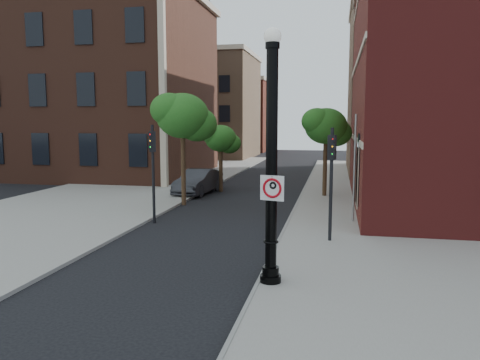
% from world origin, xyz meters
% --- Properties ---
extents(ground, '(120.00, 120.00, 0.00)m').
position_xyz_m(ground, '(0.00, 0.00, 0.00)').
color(ground, black).
rests_on(ground, ground).
extents(sidewalk_right, '(8.00, 60.00, 0.12)m').
position_xyz_m(sidewalk_right, '(6.00, 10.00, 0.06)').
color(sidewalk_right, gray).
rests_on(sidewalk_right, ground).
extents(sidewalk_left, '(10.00, 50.00, 0.12)m').
position_xyz_m(sidewalk_left, '(-9.00, 18.00, 0.06)').
color(sidewalk_left, gray).
rests_on(sidewalk_left, ground).
extents(curb_edge, '(0.10, 60.00, 0.14)m').
position_xyz_m(curb_edge, '(2.05, 10.00, 0.07)').
color(curb_edge, gray).
rests_on(curb_edge, ground).
extents(victorian_building, '(18.60, 14.60, 17.95)m').
position_xyz_m(victorian_building, '(-16.00, 23.97, 8.74)').
color(victorian_building, '#572E20').
rests_on(victorian_building, ground).
extents(bg_building_tan_a, '(12.00, 12.00, 12.00)m').
position_xyz_m(bg_building_tan_a, '(-12.00, 44.00, 6.00)').
color(bg_building_tan_a, '#8A674B').
rests_on(bg_building_tan_a, ground).
extents(bg_building_red, '(12.00, 12.00, 10.00)m').
position_xyz_m(bg_building_red, '(-12.00, 58.00, 5.00)').
color(bg_building_red, maroon).
rests_on(bg_building_red, ground).
extents(lamppost, '(0.57, 0.57, 6.77)m').
position_xyz_m(lamppost, '(2.38, 0.23, 3.13)').
color(lamppost, black).
rests_on(lamppost, ground).
extents(no_parking_sign, '(0.64, 0.19, 0.66)m').
position_xyz_m(no_parking_sign, '(2.42, 0.06, 2.70)').
color(no_parking_sign, white).
rests_on(no_parking_sign, ground).
extents(parked_car, '(2.07, 4.70, 1.50)m').
position_xyz_m(parked_car, '(-4.19, 15.31, 0.75)').
color(parked_car, '#2B2B30').
rests_on(parked_car, ground).
extents(traffic_signal_left, '(0.33, 0.37, 4.26)m').
position_xyz_m(traffic_signal_left, '(-3.69, 6.98, 2.87)').
color(traffic_signal_left, black).
rests_on(traffic_signal_left, ground).
extents(traffic_signal_right, '(0.32, 0.37, 4.19)m').
position_xyz_m(traffic_signal_right, '(3.87, 5.02, 2.82)').
color(traffic_signal_right, black).
rests_on(traffic_signal_right, ground).
extents(utility_pole, '(0.09, 0.09, 4.72)m').
position_xyz_m(utility_pole, '(4.80, 8.58, 2.36)').
color(utility_pole, '#999999').
rests_on(utility_pole, ground).
extents(street_tree_a, '(3.25, 2.94, 5.85)m').
position_xyz_m(street_tree_a, '(-3.79, 11.49, 4.62)').
color(street_tree_a, '#362115').
rests_on(street_tree_a, ground).
extents(street_tree_b, '(2.32, 2.10, 4.18)m').
position_xyz_m(street_tree_b, '(-3.03, 16.49, 3.29)').
color(street_tree_b, '#362115').
rests_on(street_tree_b, ground).
extents(street_tree_c, '(2.86, 2.59, 5.16)m').
position_xyz_m(street_tree_c, '(3.43, 15.49, 4.07)').
color(street_tree_c, '#362115').
rests_on(street_tree_c, ground).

